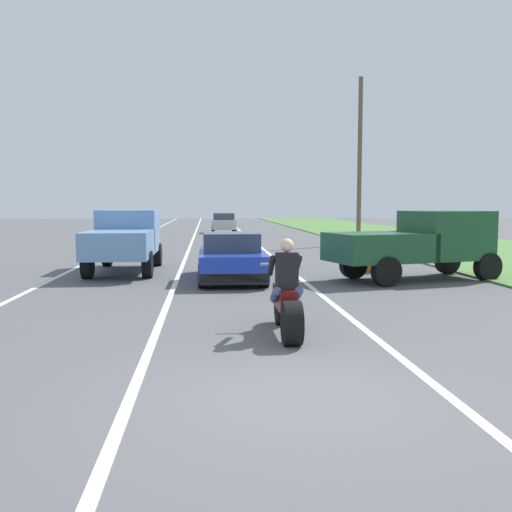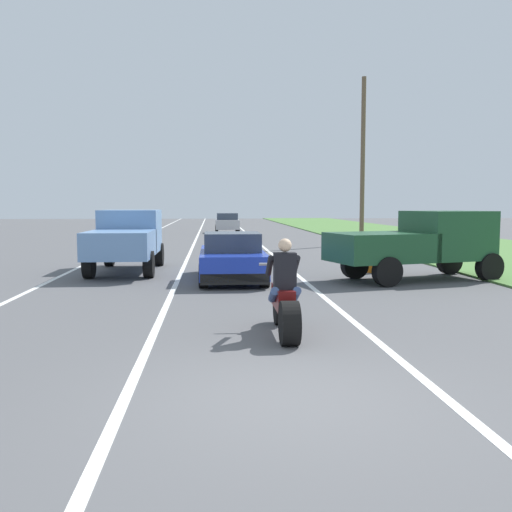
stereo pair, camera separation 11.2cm
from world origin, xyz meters
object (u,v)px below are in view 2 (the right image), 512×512
Objects in this scene: sports_car_blue at (232,258)px; construction_barrel_nearest at (375,257)px; distant_car_far_ahead at (227,223)px; pickup_truck_left_lane_light_blue at (127,237)px; pickup_truck_right_shoulder_dark_green at (420,242)px; motorcycle_with_rider at (285,301)px.

construction_barrel_nearest is (4.62, 1.49, -0.13)m from sports_car_blue.
pickup_truck_left_lane_light_blue is at bearing -98.89° from distant_car_far_ahead.
distant_car_far_ahead is at bearing 81.11° from pickup_truck_left_lane_light_blue.
pickup_truck_right_shoulder_dark_green is at bearing -17.15° from pickup_truck_left_lane_light_blue.
pickup_truck_left_lane_light_blue is at bearing 145.65° from sports_car_blue.
distant_car_far_ahead is (3.90, 24.96, -0.33)m from pickup_truck_left_lane_light_blue.
motorcycle_with_rider is 0.55× the size of distant_car_far_ahead.
pickup_truck_left_lane_light_blue is 4.80× the size of construction_barrel_nearest.
construction_barrel_nearest is at bearing -5.60° from pickup_truck_left_lane_light_blue.
pickup_truck_left_lane_light_blue is (-3.92, 9.35, 0.51)m from motorcycle_with_rider.
pickup_truck_left_lane_light_blue is 9.10m from pickup_truck_right_shoulder_dark_green.
construction_barrel_nearest is at bearing 17.85° from sports_car_blue.
motorcycle_with_rider is at bearing -85.06° from sports_car_blue.
motorcycle_with_rider is 10.15m from pickup_truck_left_lane_light_blue.
motorcycle_with_rider is 34.31m from distant_car_far_ahead.
sports_car_blue is 4.04m from pickup_truck_left_lane_light_blue.
sports_car_blue is 4.30× the size of construction_barrel_nearest.
pickup_truck_right_shoulder_dark_green reaches higher than construction_barrel_nearest.
pickup_truck_right_shoulder_dark_green is at bearing -80.18° from distant_car_far_ahead.
pickup_truck_left_lane_light_blue and pickup_truck_right_shoulder_dark_green have the same top height.
sports_car_blue is 0.90× the size of pickup_truck_left_lane_light_blue.
pickup_truck_left_lane_light_blue reaches higher than construction_barrel_nearest.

